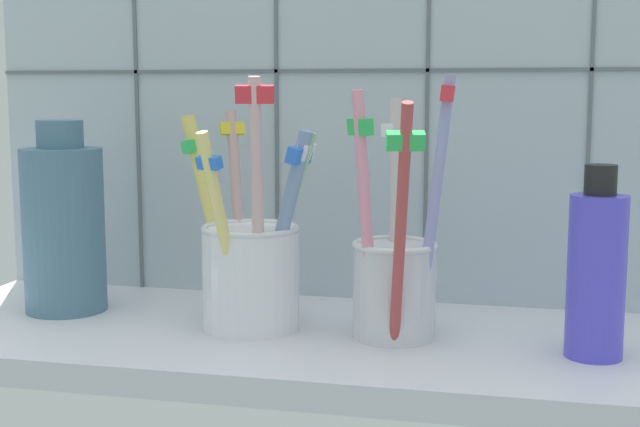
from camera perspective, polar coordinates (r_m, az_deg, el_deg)
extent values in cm
cube|color=silver|center=(65.13, 0.08, -8.63)|extent=(64.00, 22.00, 2.00)
cube|color=#B2C1CC|center=(74.20, 2.18, 10.20)|extent=(64.00, 2.00, 45.00)
cube|color=slate|center=(79.05, -11.99, 9.90)|extent=(0.30, 0.20, 45.00)
cube|color=slate|center=(74.60, -2.89, 10.19)|extent=(0.30, 0.20, 45.00)
cube|color=slate|center=(72.18, 7.09, 10.21)|extent=(0.30, 0.20, 45.00)
cube|color=slate|center=(71.98, 17.43, 9.92)|extent=(0.30, 0.20, 45.00)
cube|color=slate|center=(73.08, 2.01, 9.35)|extent=(64.00, 0.20, 0.30)
cylinder|color=white|center=(64.94, -4.66, -4.35)|extent=(7.27, 7.27, 7.57)
torus|color=silver|center=(64.24, -4.70, -1.04)|extent=(7.40, 7.40, 0.50)
cylinder|color=#93E091|center=(63.04, -2.43, -1.18)|extent=(5.17, 1.11, 14.59)
cube|color=white|center=(61.82, -0.97, 4.10)|extent=(1.25, 2.13, 1.34)
cylinder|color=#7A97C2|center=(62.74, -2.51, -1.16)|extent=(5.12, 2.11, 14.80)
cube|color=blue|center=(61.43, -1.36, 3.85)|extent=(1.65, 2.68, 1.34)
cylinder|color=#E4D067|center=(67.15, -7.10, -0.24)|extent=(5.47, 2.63, 15.67)
cube|color=green|center=(67.47, -8.16, 4.39)|extent=(1.64, 2.74, 1.10)
cylinder|color=beige|center=(61.02, -4.11, 0.34)|extent=(1.34, 3.11, 18.36)
cube|color=#E5333F|center=(59.59, -4.30, 7.80)|extent=(2.73, 1.42, 1.29)
cylinder|color=#C79C9C|center=(68.18, -5.40, 0.03)|extent=(3.45, 5.15, 15.89)
cube|color=yellow|center=(69.39, -5.77, 5.55)|extent=(2.08, 1.70, 1.09)
cylinder|color=#F7E47F|center=(61.52, -6.31, -1.38)|extent=(2.55, 5.09, 14.78)
cube|color=blue|center=(59.78, -7.28, 3.34)|extent=(2.02, 1.49, 1.05)
cylinder|color=silver|center=(62.68, 4.83, -5.18)|extent=(6.00, 6.00, 6.77)
torus|color=silver|center=(61.99, 4.87, -2.13)|extent=(6.20, 6.20, 0.50)
cylinder|color=silver|center=(63.97, 5.02, 0.01)|extent=(1.60, 2.83, 16.87)
cube|color=white|center=(64.00, 5.03, 5.45)|extent=(2.34, 1.29, 1.04)
cylinder|color=#B24242|center=(56.87, 5.30, -1.08)|extent=(2.31, 6.20, 16.84)
cube|color=green|center=(54.42, 5.62, 4.77)|extent=(2.61, 1.69, 1.29)
cylinder|color=pink|center=(60.05, 3.02, -0.20)|extent=(2.16, 2.44, 17.45)
cube|color=green|center=(59.11, 2.66, 5.70)|extent=(2.00, 1.82, 1.18)
cylinder|color=#9597D4|center=(60.56, 7.45, 0.29)|extent=(2.74, 0.85, 18.46)
cube|color=#E5333F|center=(59.97, 8.36, 7.80)|extent=(1.00, 2.13, 1.17)
cylinder|color=slate|center=(72.88, -16.44, -1.05)|extent=(6.49, 6.49, 13.17)
cylinder|color=slate|center=(72.11, -16.69, 5.00)|extent=(3.67, 3.67, 2.23)
cylinder|color=#4F48E2|center=(60.57, 17.66, -3.98)|extent=(3.83, 3.83, 10.93)
cylinder|color=black|center=(59.61, 17.93, 2.11)|extent=(2.11, 2.11, 2.00)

